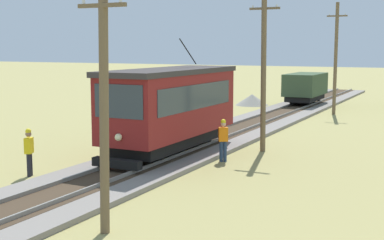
# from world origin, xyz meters

# --- Properties ---
(red_tram) EXTENTS (2.60, 8.54, 4.79)m
(red_tram) POSITION_xyz_m (0.00, 21.41, 2.19)
(red_tram) COLOR maroon
(red_tram) RESTS_ON rail_right
(freight_car) EXTENTS (2.40, 5.20, 2.31)m
(freight_car) POSITION_xyz_m (0.00, 43.72, 1.56)
(freight_car) COLOR #384C33
(freight_car) RESTS_ON rail_right
(utility_pole_near_tram) EXTENTS (1.40, 0.39, 6.54)m
(utility_pole_near_tram) POSITION_xyz_m (3.19, 12.11, 3.37)
(utility_pole_near_tram) COLOR brown
(utility_pole_near_tram) RESTS_ON ground
(utility_pole_mid) EXTENTS (1.40, 0.39, 7.30)m
(utility_pole_mid) POSITION_xyz_m (3.19, 24.22, 3.75)
(utility_pole_mid) COLOR brown
(utility_pole_mid) RESTS_ON ground
(utility_pole_far) EXTENTS (1.40, 0.30, 7.79)m
(utility_pole_far) POSITION_xyz_m (3.19, 39.47, 3.99)
(utility_pole_far) COLOR brown
(utility_pole_far) RESTS_ON ground
(gravel_pile) EXTENTS (2.71, 2.71, 0.90)m
(gravel_pile) POSITION_xyz_m (-4.08, 42.57, 0.45)
(gravel_pile) COLOR gray
(gravel_pile) RESTS_ON ground
(track_worker) EXTENTS (0.37, 0.44, 1.78)m
(track_worker) POSITION_xyz_m (-2.92, 15.85, 0.98)
(track_worker) COLOR black
(track_worker) RESTS_ON ground
(second_worker) EXTENTS (0.45, 0.41, 1.78)m
(second_worker) POSITION_xyz_m (2.46, 21.40, 0.98)
(second_worker) COLOR navy
(second_worker) RESTS_ON ground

